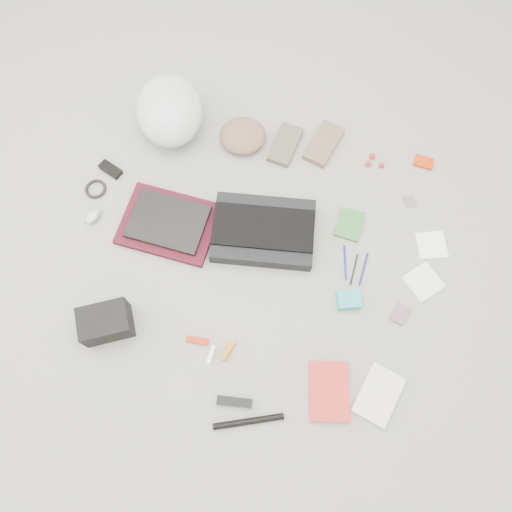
% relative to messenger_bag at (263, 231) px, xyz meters
% --- Properties ---
extents(ground_plane, '(4.00, 4.00, 0.00)m').
position_rel_messenger_bag_xyz_m(ground_plane, '(-0.01, -0.12, -0.03)').
color(ground_plane, gray).
extents(messenger_bag, '(0.44, 0.33, 0.07)m').
position_rel_messenger_bag_xyz_m(messenger_bag, '(0.00, 0.00, 0.00)').
color(messenger_bag, black).
rests_on(messenger_bag, ground_plane).
extents(bag_flap, '(0.43, 0.22, 0.01)m').
position_rel_messenger_bag_xyz_m(bag_flap, '(0.00, 0.00, 0.04)').
color(bag_flap, black).
rests_on(bag_flap, messenger_bag).
extents(laptop_sleeve, '(0.42, 0.33, 0.03)m').
position_rel_messenger_bag_xyz_m(laptop_sleeve, '(-0.40, -0.03, -0.02)').
color(laptop_sleeve, '#3F0D19').
rests_on(laptop_sleeve, ground_plane).
extents(laptop, '(0.33, 0.26, 0.02)m').
position_rel_messenger_bag_xyz_m(laptop, '(-0.40, -0.03, 0.00)').
color(laptop, black).
rests_on(laptop, laptop_sleeve).
extents(bike_helmet, '(0.39, 0.43, 0.22)m').
position_rel_messenger_bag_xyz_m(bike_helmet, '(-0.50, 0.47, 0.07)').
color(bike_helmet, silver).
rests_on(bike_helmet, ground_plane).
extents(beanie, '(0.22, 0.21, 0.07)m').
position_rel_messenger_bag_xyz_m(beanie, '(-0.17, 0.44, 0.00)').
color(beanie, brown).
rests_on(beanie, ground_plane).
extents(mitten_left, '(0.14, 0.22, 0.03)m').
position_rel_messenger_bag_xyz_m(mitten_left, '(0.02, 0.44, -0.02)').
color(mitten_left, '#585149').
rests_on(mitten_left, ground_plane).
extents(mitten_right, '(0.17, 0.24, 0.03)m').
position_rel_messenger_bag_xyz_m(mitten_right, '(0.19, 0.48, -0.02)').
color(mitten_right, brown).
rests_on(mitten_right, ground_plane).
extents(power_brick, '(0.11, 0.08, 0.03)m').
position_rel_messenger_bag_xyz_m(power_brick, '(-0.72, 0.18, -0.02)').
color(power_brick, black).
rests_on(power_brick, ground_plane).
extents(cable_coil, '(0.11, 0.11, 0.01)m').
position_rel_messenger_bag_xyz_m(cable_coil, '(-0.76, 0.08, -0.03)').
color(cable_coil, black).
rests_on(cable_coil, ground_plane).
extents(mouse, '(0.08, 0.10, 0.03)m').
position_rel_messenger_bag_xyz_m(mouse, '(-0.73, -0.05, -0.02)').
color(mouse, '#999AA4').
rests_on(mouse, ground_plane).
extents(camera_bag, '(0.23, 0.20, 0.12)m').
position_rel_messenger_bag_xyz_m(camera_bag, '(-0.53, -0.50, 0.03)').
color(camera_bag, black).
rests_on(camera_bag, ground_plane).
extents(multitool, '(0.09, 0.03, 0.01)m').
position_rel_messenger_bag_xyz_m(multitool, '(-0.18, -0.49, -0.03)').
color(multitool, '#A42000').
rests_on(multitool, ground_plane).
extents(toiletry_tube_white, '(0.03, 0.07, 0.02)m').
position_rel_messenger_bag_xyz_m(toiletry_tube_white, '(-0.11, -0.54, -0.02)').
color(toiletry_tube_white, white).
rests_on(toiletry_tube_white, ground_plane).
extents(toiletry_tube_orange, '(0.05, 0.08, 0.02)m').
position_rel_messenger_bag_xyz_m(toiletry_tube_orange, '(-0.05, -0.51, -0.02)').
color(toiletry_tube_orange, orange).
rests_on(toiletry_tube_orange, ground_plane).
extents(u_lock, '(0.13, 0.04, 0.03)m').
position_rel_messenger_bag_xyz_m(u_lock, '(0.01, -0.69, -0.02)').
color(u_lock, black).
rests_on(u_lock, ground_plane).
extents(bike_pump, '(0.26, 0.11, 0.02)m').
position_rel_messenger_bag_xyz_m(bike_pump, '(0.08, -0.75, -0.02)').
color(bike_pump, black).
rests_on(bike_pump, ground_plane).
extents(book_red, '(0.18, 0.24, 0.02)m').
position_rel_messenger_bag_xyz_m(book_red, '(0.36, -0.59, -0.02)').
color(book_red, red).
rests_on(book_red, ground_plane).
extents(book_white, '(0.20, 0.24, 0.02)m').
position_rel_messenger_bag_xyz_m(book_white, '(0.54, -0.57, -0.02)').
color(book_white, beige).
rests_on(book_white, ground_plane).
extents(notepad, '(0.12, 0.15, 0.02)m').
position_rel_messenger_bag_xyz_m(notepad, '(0.35, 0.11, -0.03)').
color(notepad, '#2E6D2C').
rests_on(notepad, ground_plane).
extents(pen_blue, '(0.03, 0.15, 0.01)m').
position_rel_messenger_bag_xyz_m(pen_blue, '(0.36, -0.06, -0.03)').
color(pen_blue, navy).
rests_on(pen_blue, ground_plane).
extents(pen_black, '(0.02, 0.14, 0.01)m').
position_rel_messenger_bag_xyz_m(pen_black, '(0.40, -0.09, -0.03)').
color(pen_black, black).
rests_on(pen_black, ground_plane).
extents(pen_navy, '(0.03, 0.15, 0.01)m').
position_rel_messenger_bag_xyz_m(pen_navy, '(0.43, -0.08, -0.03)').
color(pen_navy, navy).
rests_on(pen_navy, ground_plane).
extents(accordion_wallet, '(0.11, 0.09, 0.05)m').
position_rel_messenger_bag_xyz_m(accordion_wallet, '(0.39, -0.23, -0.01)').
color(accordion_wallet, '#21ACA8').
rests_on(accordion_wallet, ground_plane).
extents(card_deck, '(0.08, 0.09, 0.01)m').
position_rel_messenger_bag_xyz_m(card_deck, '(0.60, -0.24, -0.03)').
color(card_deck, slate).
rests_on(card_deck, ground_plane).
extents(napkin_top, '(0.15, 0.15, 0.01)m').
position_rel_messenger_bag_xyz_m(napkin_top, '(0.71, 0.08, -0.03)').
color(napkin_top, white).
rests_on(napkin_top, ground_plane).
extents(napkin_bottom, '(0.18, 0.18, 0.01)m').
position_rel_messenger_bag_xyz_m(napkin_bottom, '(0.68, -0.09, -0.03)').
color(napkin_bottom, white).
rests_on(napkin_bottom, ground_plane).
extents(lollipop_a, '(0.03, 0.03, 0.03)m').
position_rel_messenger_bag_xyz_m(lollipop_a, '(0.40, 0.42, -0.02)').
color(lollipop_a, '#9D2E17').
rests_on(lollipop_a, ground_plane).
extents(lollipop_b, '(0.03, 0.03, 0.03)m').
position_rel_messenger_bag_xyz_m(lollipop_b, '(0.42, 0.46, -0.02)').
color(lollipop_b, red).
rests_on(lollipop_b, ground_plane).
extents(lollipop_c, '(0.02, 0.02, 0.02)m').
position_rel_messenger_bag_xyz_m(lollipop_c, '(0.46, 0.42, -0.02)').
color(lollipop_c, red).
rests_on(lollipop_c, ground_plane).
extents(altoids_tin, '(0.09, 0.07, 0.02)m').
position_rel_messenger_bag_xyz_m(altoids_tin, '(0.65, 0.47, -0.03)').
color(altoids_tin, red).
rests_on(altoids_tin, ground_plane).
extents(stamp_sheet, '(0.07, 0.07, 0.00)m').
position_rel_messenger_bag_xyz_m(stamp_sheet, '(0.60, 0.27, -0.03)').
color(stamp_sheet, slate).
rests_on(stamp_sheet, ground_plane).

